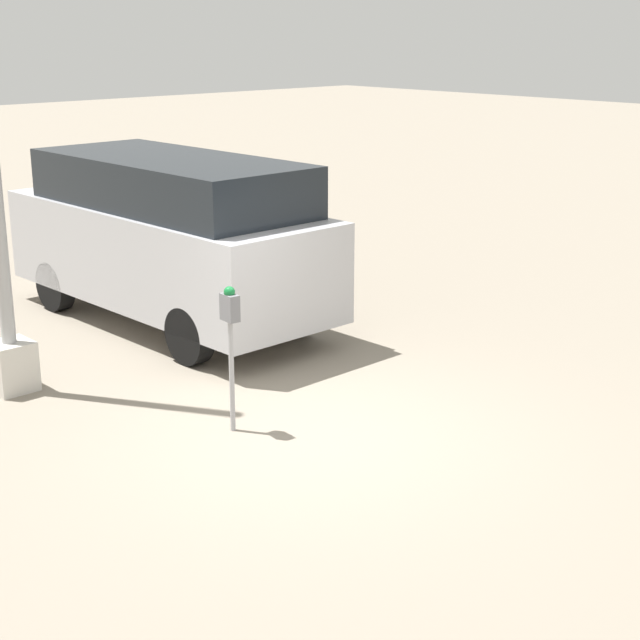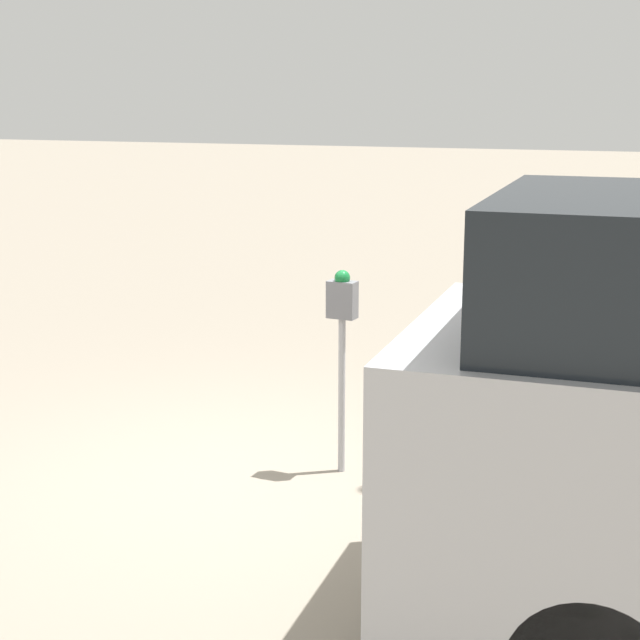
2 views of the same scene
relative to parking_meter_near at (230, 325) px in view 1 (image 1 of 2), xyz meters
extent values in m
plane|color=gray|center=(-0.55, -0.42, -1.08)|extent=(80.00, 80.00, 0.00)
cylinder|color=#9E9EA3|center=(0.00, 0.00, -0.52)|extent=(0.05, 0.05, 1.13)
cube|color=slate|center=(0.00, 0.00, 0.18)|extent=(0.21, 0.13, 0.26)
sphere|color=#14662D|center=(0.00, 0.00, 0.33)|extent=(0.11, 0.11, 0.11)
cube|color=beige|center=(2.51, 1.07, -0.80)|extent=(0.44, 0.44, 0.55)
cube|color=#B2B2B7|center=(3.46, -1.67, -0.12)|extent=(5.05, 1.92, 1.23)
cube|color=black|center=(3.33, -1.67, 0.82)|extent=(4.04, 1.76, 0.64)
cube|color=orange|center=(5.92, -1.03, -0.58)|extent=(0.08, 0.12, 0.20)
cylinder|color=black|center=(5.01, -0.83, -0.73)|extent=(0.70, 0.23, 0.70)
cylinder|color=black|center=(5.03, -2.48, -0.73)|extent=(0.70, 0.23, 0.70)
cylinder|color=black|center=(1.89, -0.86, -0.73)|extent=(0.70, 0.23, 0.70)
cylinder|color=black|center=(1.91, -2.51, -0.73)|extent=(0.70, 0.23, 0.70)
camera|label=1|loc=(-7.09, 5.46, 2.75)|focal=55.00mm
camera|label=2|loc=(2.06, -6.27, 1.59)|focal=55.00mm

